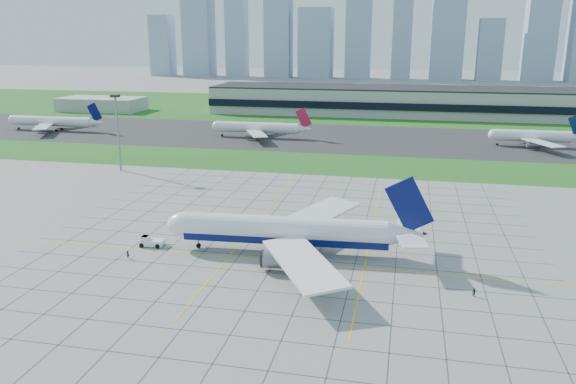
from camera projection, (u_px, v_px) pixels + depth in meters
name	position (u px, v px, depth m)	size (l,w,h in m)	color
ground	(277.00, 258.00, 115.81)	(1400.00, 1400.00, 0.00)	#969792
grass_median	(335.00, 164.00, 200.60)	(700.00, 35.00, 0.04)	#20611B
asphalt_taxiway	(351.00, 138.00, 252.41)	(700.00, 75.00, 0.04)	#383838
grass_far	(369.00, 108.00, 356.05)	(700.00, 145.00, 0.04)	#20611B
apron_markings	(290.00, 239.00, 126.17)	(120.00, 130.00, 0.03)	#474744
terminal	(436.00, 102.00, 322.19)	(260.00, 43.00, 15.80)	#B7B7B2
service_block	(102.00, 104.00, 344.94)	(50.00, 25.00, 8.00)	#B7B7B2
light_mast	(117.00, 123.00, 186.87)	(2.50, 2.50, 25.60)	gray
city_skyline	(381.00, 22.00, 591.70)	(523.00, 32.40, 160.00)	#92A7C0
airliner	(287.00, 231.00, 117.11)	(55.95, 56.57, 17.60)	white
pushback_tug	(150.00, 242.00, 122.03)	(8.00, 3.07, 2.21)	white
crew_near	(128.00, 254.00, 115.32)	(0.60, 0.40, 1.65)	black
crew_far	(474.00, 293.00, 98.20)	(0.75, 0.58, 1.54)	black
distant_jet_0	(53.00, 121.00, 271.38)	(48.25, 42.66, 14.08)	white
distant_jet_1	(259.00, 128.00, 252.56)	(43.83, 42.66, 14.08)	white
distant_jet_2	(533.00, 136.00, 231.32)	(35.14, 42.66, 14.08)	white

